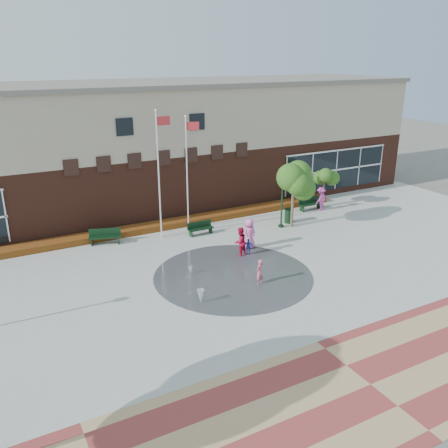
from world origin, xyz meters
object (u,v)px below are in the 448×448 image
bench_left (105,239)px  child_splash (260,272)px  flagpole_right (188,167)px  trash_can (289,216)px  flagpole_left (159,169)px

bench_left → child_splash: (5.50, -9.06, 0.36)m
child_splash → flagpole_right: bearing=-118.2°
flagpole_right → trash_can: (6.55, -2.28, -3.67)m
child_splash → flagpole_left: bearing=-103.7°
flagpole_left → bench_left: 5.49m
flagpole_right → child_splash: flagpole_right is taller
bench_left → trash_can: (12.28, -2.13, 0.21)m
flagpole_right → flagpole_left: bearing=-147.3°
flagpole_right → child_splash: size_ratio=5.58×
bench_left → child_splash: bearing=-40.0°
flagpole_right → bench_left: bearing=-163.8°
flagpole_left → flagpole_right: 2.34m
trash_can → flagpole_left: bearing=169.9°
bench_left → flagpole_left: bearing=9.6°
flagpole_left → flagpole_right: bearing=18.4°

